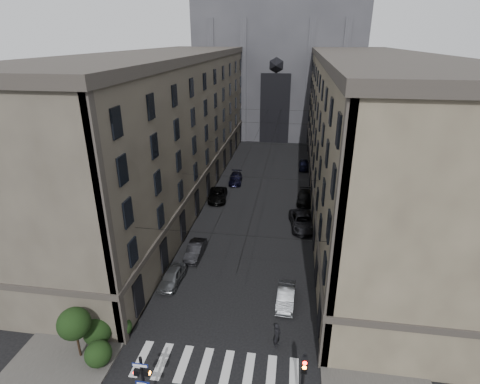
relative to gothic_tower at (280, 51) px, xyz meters
The scene contains 19 objects.
sidewalk_left 44.07m from the gothic_tower, 105.08° to the right, with size 7.00×80.00×0.15m, color #383533.
sidewalk_right 44.07m from the gothic_tower, 74.92° to the right, with size 7.00×80.00×0.15m, color #383533.
zebra_crossing 72.18m from the gothic_tower, 90.00° to the right, with size 11.00×3.20×0.01m, color beige.
building_left 42.07m from the gothic_tower, 109.04° to the right, with size 13.60×60.60×18.85m.
building_right 42.07m from the gothic_tower, 70.96° to the right, with size 13.60×60.60×18.85m.
gothic_tower is the anchor object (origin of this frame).
pedestrian_signal_left 75.15m from the gothic_tower, 92.74° to the right, with size 1.02×0.38×4.00m.
traffic_light_right 74.67m from the gothic_tower, 85.62° to the right, with size 0.34×0.50×5.20m.
shrub_cluster 72.29m from the gothic_tower, 97.11° to the right, with size 3.90×4.40×3.90m.
tram_wires 40.72m from the gothic_tower, 90.00° to the right, with size 14.00×60.00×0.43m.
car_left_near 63.96m from the gothic_tower, 95.43° to the right, with size 1.64×4.09×1.39m, color slate.
car_left_midnear 59.37m from the gothic_tower, 94.97° to the right, with size 1.46×4.18×1.38m, color black.
car_left_midfar 46.04m from the gothic_tower, 97.49° to the right, with size 2.37×5.14×1.43m, color black.
car_left_far 39.64m from the gothic_tower, 96.75° to the right, with size 1.88×4.61×1.34m, color black.
car_right_near 65.05m from the gothic_tower, 85.97° to the right, with size 1.41×4.05×1.33m, color gray.
car_right_midnear 51.99m from the gothic_tower, 83.20° to the right, with size 2.67×5.80×1.61m, color black.
car_right_midfar 45.19m from the gothic_tower, 81.55° to the right, with size 1.90×4.67×1.35m, color black.
car_right_far 32.92m from the gothic_tower, 77.28° to the right, with size 1.71×4.25×1.45m, color black.
pedestrian 69.62m from the gothic_tower, 86.64° to the right, with size 0.73×0.48×1.99m, color black.
Camera 1 is at (4.41, -13.31, 20.69)m, focal length 28.00 mm.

